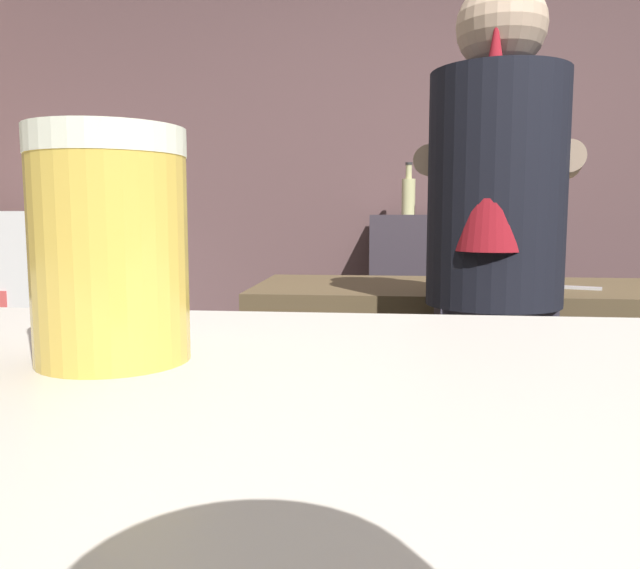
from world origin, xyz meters
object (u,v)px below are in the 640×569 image
at_px(bartender, 492,273).
at_px(pint_glass_near, 111,246).
at_px(chefs_knife, 560,287).
at_px(bottle_olive_oil, 435,195).
at_px(bottle_hot_sauce, 408,195).
at_px(mixing_bowl, 456,279).
at_px(mini_fridge, 49,322).

relative_size(bartender, pint_glass_near, 13.45).
bearing_deg(bartender, chefs_knife, -20.28).
xyz_separation_m(bartender, pint_glass_near, (-0.42, -1.27, 0.13)).
relative_size(chefs_knife, bottle_olive_oil, 0.97).
distance_m(bartender, pint_glass_near, 1.35).
bearing_deg(bartender, bottle_hot_sauce, 19.83).
xyz_separation_m(mixing_bowl, pint_glass_near, (-0.38, -1.70, 0.19)).
height_order(mixing_bowl, bottle_hot_sauce, bottle_hot_sauce).
bearing_deg(mini_fridge, bottle_hot_sauce, 5.88).
bearing_deg(mini_fridge, chefs_knife, -24.02).
relative_size(mini_fridge, bottle_olive_oil, 4.67).
bearing_deg(pint_glass_near, mini_fridge, 120.61).
bearing_deg(mixing_bowl, bottle_hot_sauce, 95.35).
bearing_deg(mixing_bowl, chefs_knife, -3.41).
height_order(chefs_knife, pint_glass_near, pint_glass_near).
xyz_separation_m(bartender, bottle_hot_sauce, (-0.15, 1.63, 0.25)).
distance_m(mini_fridge, mixing_bowl, 2.25).
height_order(bartender, chefs_knife, bartender).
bearing_deg(bottle_olive_oil, mixing_bowl, -90.61).
bearing_deg(bottle_hot_sauce, mixing_bowl, -84.65).
bearing_deg(bottle_olive_oil, bartender, -88.86).
distance_m(mini_fridge, bartender, 2.52).
bearing_deg(bottle_hot_sauce, bottle_olive_oil, -40.00).
xyz_separation_m(mini_fridge, pint_glass_near, (1.60, -2.71, 0.54)).
relative_size(chefs_knife, pint_glass_near, 1.89).
relative_size(mixing_bowl, bottle_olive_oil, 0.70).
bearing_deg(mini_fridge, pint_glass_near, -59.39).
height_order(pint_glass_near, bottle_hot_sauce, bottle_hot_sauce).
relative_size(pint_glass_near, bottle_hot_sauce, 0.48).
bearing_deg(bottle_hot_sauce, chefs_knife, -70.33).
xyz_separation_m(mixing_bowl, chefs_knife, (0.32, -0.02, -0.02)).
relative_size(mini_fridge, chefs_knife, 4.82).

